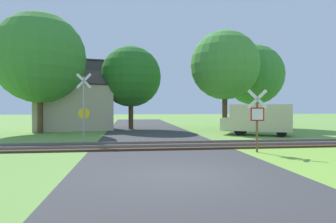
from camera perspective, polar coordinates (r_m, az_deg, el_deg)
ground_plane at (r=9.06m, az=3.08°, el=-12.12°), size 160.00×160.00×0.00m
road_asphalt at (r=10.99m, az=1.15°, el=-9.81°), size 6.92×80.00×0.01m
rail_track at (r=15.41m, az=-1.37°, el=-6.54°), size 60.00×2.60×0.22m
stop_sign_near at (r=14.02m, az=16.62°, el=-0.92°), size 0.86×0.23×2.84m
crossing_sign_far at (r=17.64m, az=-15.75°, el=1.11°), size 0.87×0.18×3.97m
house at (r=28.59m, az=-17.53°, el=1.19°), size 7.75×6.61×6.53m
tree_far at (r=31.27m, az=16.00°, el=6.74°), size 5.98×5.98×8.28m
tree_left at (r=25.84m, az=-23.23°, el=9.38°), size 7.09×7.09×9.47m
tree_right at (r=26.82m, az=10.79°, el=8.64°), size 6.00×6.00×8.71m
tree_center at (r=28.12m, az=-7.09°, el=6.60°), size 5.61×5.61×7.69m
mail_truck at (r=22.59m, az=16.89°, el=-1.24°), size 5.15×4.11×2.24m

